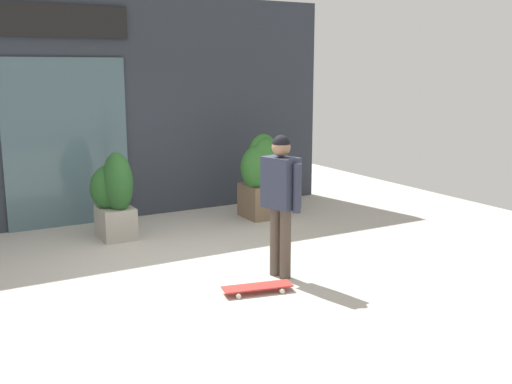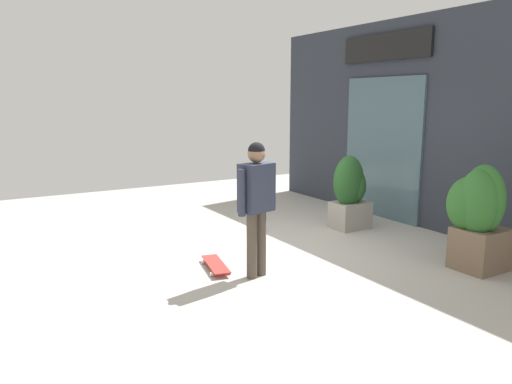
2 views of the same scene
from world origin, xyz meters
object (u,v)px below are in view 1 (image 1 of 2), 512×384
object	(u,v)px
skateboarder	(281,192)
skateboard	(257,287)
planter_box_right	(262,173)
planter_box_left	(115,195)

from	to	relation	value
skateboarder	skateboard	world-z (taller)	skateboarder
skateboarder	planter_box_right	size ratio (longest dim) A/B	1.22
skateboarder	planter_box_left	size ratio (longest dim) A/B	1.33
skateboarder	skateboard	bearing A→B (deg)	18.22
skateboarder	planter_box_left	xyz separation A→B (m)	(-1.19, 2.53, -0.38)
planter_box_left	planter_box_right	distance (m)	2.41
skateboard	planter_box_right	xyz separation A→B (m)	(1.71, 2.85, 0.68)
skateboarder	planter_box_left	bearing A→B (deg)	-79.79
skateboarder	planter_box_left	distance (m)	2.82
skateboard	planter_box_left	distance (m)	3.00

